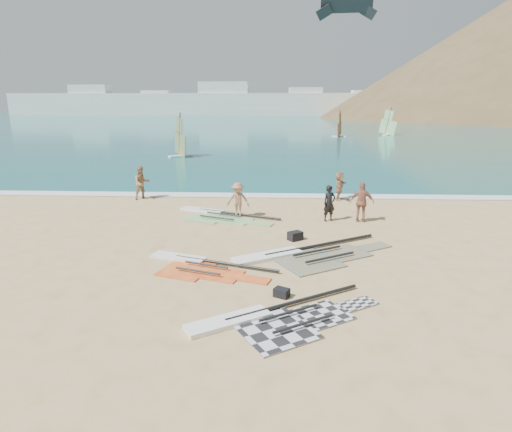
{
  "coord_description": "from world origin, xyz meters",
  "views": [
    {
      "loc": [
        -0.63,
        -13.01,
        5.63
      ],
      "look_at": [
        -1.41,
        4.0,
        1.0
      ],
      "focal_mm": 30.0,
      "sensor_mm": 36.0,
      "label": 1
    }
  ],
  "objects_px": {
    "person_wetsuit": "(329,203)",
    "beachgoer_mid": "(238,200)",
    "rig_grey": "(273,319)",
    "beachgoer_right": "(339,186)",
    "rig_red": "(197,265)",
    "beachgoer_back": "(362,202)",
    "gear_bag_near": "(295,236)",
    "beachgoer_left": "(142,183)",
    "rig_orange": "(305,255)",
    "rig_green": "(216,215)",
    "gear_bag_far": "(282,293)"
  },
  "relations": [
    {
      "from": "rig_grey",
      "to": "beachgoer_right",
      "type": "height_order",
      "value": "beachgoer_right"
    },
    {
      "from": "beachgoer_mid",
      "to": "beachgoer_right",
      "type": "bearing_deg",
      "value": 40.54
    },
    {
      "from": "rig_green",
      "to": "beachgoer_right",
      "type": "height_order",
      "value": "beachgoer_right"
    },
    {
      "from": "rig_red",
      "to": "gear_bag_far",
      "type": "xyz_separation_m",
      "value": [
        2.94,
        -2.22,
        0.08
      ]
    },
    {
      "from": "rig_orange",
      "to": "gear_bag_far",
      "type": "height_order",
      "value": "gear_bag_far"
    },
    {
      "from": "person_wetsuit",
      "to": "beachgoer_mid",
      "type": "relative_size",
      "value": 0.99
    },
    {
      "from": "person_wetsuit",
      "to": "beachgoer_right",
      "type": "bearing_deg",
      "value": 53.4
    },
    {
      "from": "rig_orange",
      "to": "beachgoer_right",
      "type": "bearing_deg",
      "value": 43.75
    },
    {
      "from": "rig_orange",
      "to": "gear_bag_far",
      "type": "relative_size",
      "value": 14.26
    },
    {
      "from": "beachgoer_mid",
      "to": "beachgoer_back",
      "type": "height_order",
      "value": "beachgoer_back"
    },
    {
      "from": "person_wetsuit",
      "to": "gear_bag_near",
      "type": "bearing_deg",
      "value": -142.81
    },
    {
      "from": "rig_red",
      "to": "person_wetsuit",
      "type": "distance_m",
      "value": 8.14
    },
    {
      "from": "rig_grey",
      "to": "rig_orange",
      "type": "bearing_deg",
      "value": 44.89
    },
    {
      "from": "rig_orange",
      "to": "person_wetsuit",
      "type": "height_order",
      "value": "person_wetsuit"
    },
    {
      "from": "gear_bag_near",
      "to": "rig_orange",
      "type": "bearing_deg",
      "value": -81.82
    },
    {
      "from": "rig_grey",
      "to": "rig_red",
      "type": "bearing_deg",
      "value": 94.38
    },
    {
      "from": "rig_grey",
      "to": "beachgoer_left",
      "type": "xyz_separation_m",
      "value": [
        -7.75,
        14.0,
        0.92
      ]
    },
    {
      "from": "rig_grey",
      "to": "gear_bag_near",
      "type": "bearing_deg",
      "value": 50.76
    },
    {
      "from": "rig_orange",
      "to": "gear_bag_near",
      "type": "height_order",
      "value": "gear_bag_near"
    },
    {
      "from": "gear_bag_near",
      "to": "beachgoer_right",
      "type": "bearing_deg",
      "value": 69.23
    },
    {
      "from": "rig_red",
      "to": "gear_bag_far",
      "type": "height_order",
      "value": "gear_bag_far"
    },
    {
      "from": "rig_orange",
      "to": "beachgoer_right",
      "type": "height_order",
      "value": "beachgoer_right"
    },
    {
      "from": "rig_red",
      "to": "beachgoer_mid",
      "type": "distance_m",
      "value": 6.71
    },
    {
      "from": "rig_orange",
      "to": "rig_green",
      "type": "bearing_deg",
      "value": 95.36
    },
    {
      "from": "beachgoer_right",
      "to": "rig_green",
      "type": "bearing_deg",
      "value": 141.5
    },
    {
      "from": "rig_red",
      "to": "beachgoer_back",
      "type": "xyz_separation_m",
      "value": [
        6.82,
        6.03,
        0.91
      ]
    },
    {
      "from": "rig_green",
      "to": "beachgoer_mid",
      "type": "distance_m",
      "value": 1.4
    },
    {
      "from": "gear_bag_far",
      "to": "beachgoer_right",
      "type": "height_order",
      "value": "beachgoer_right"
    },
    {
      "from": "rig_red",
      "to": "person_wetsuit",
      "type": "height_order",
      "value": "person_wetsuit"
    },
    {
      "from": "rig_orange",
      "to": "beachgoer_left",
      "type": "relative_size",
      "value": 3.22
    },
    {
      "from": "gear_bag_far",
      "to": "beachgoer_mid",
      "type": "xyz_separation_m",
      "value": [
        -2.05,
        8.82,
        0.74
      ]
    },
    {
      "from": "rig_grey",
      "to": "rig_red",
      "type": "distance_m",
      "value": 4.55
    },
    {
      "from": "beachgoer_left",
      "to": "beachgoer_mid",
      "type": "xyz_separation_m",
      "value": [
        5.94,
        -3.73,
        -0.09
      ]
    },
    {
      "from": "rig_red",
      "to": "beachgoer_left",
      "type": "xyz_separation_m",
      "value": [
        -5.05,
        10.33,
        0.92
      ]
    },
    {
      "from": "beachgoer_mid",
      "to": "rig_red",
      "type": "bearing_deg",
      "value": -93.43
    },
    {
      "from": "rig_orange",
      "to": "beachgoer_mid",
      "type": "bearing_deg",
      "value": 87.84
    },
    {
      "from": "rig_grey",
      "to": "rig_green",
      "type": "distance_m",
      "value": 10.83
    },
    {
      "from": "rig_grey",
      "to": "beachgoer_left",
      "type": "distance_m",
      "value": 16.02
    },
    {
      "from": "rig_green",
      "to": "beachgoer_back",
      "type": "xyz_separation_m",
      "value": [
        7.05,
        -0.73,
        0.91
      ]
    },
    {
      "from": "beachgoer_right",
      "to": "rig_orange",
      "type": "bearing_deg",
      "value": -174.27
    },
    {
      "from": "rig_grey",
      "to": "gear_bag_far",
      "type": "relative_size",
      "value": 12.18
    },
    {
      "from": "gear_bag_far",
      "to": "beachgoer_back",
      "type": "xyz_separation_m",
      "value": [
        3.88,
        8.26,
        0.83
      ]
    },
    {
      "from": "gear_bag_near",
      "to": "gear_bag_far",
      "type": "distance_m",
      "value": 5.38
    },
    {
      "from": "gear_bag_near",
      "to": "beachgoer_back",
      "type": "distance_m",
      "value": 4.43
    },
    {
      "from": "rig_green",
      "to": "beachgoer_left",
      "type": "bearing_deg",
      "value": 165.43
    },
    {
      "from": "rig_orange",
      "to": "person_wetsuit",
      "type": "distance_m",
      "value": 5.18
    },
    {
      "from": "rig_green",
      "to": "person_wetsuit",
      "type": "bearing_deg",
      "value": 15.28
    },
    {
      "from": "gear_bag_near",
      "to": "person_wetsuit",
      "type": "relative_size",
      "value": 0.32
    },
    {
      "from": "person_wetsuit",
      "to": "beachgoer_mid",
      "type": "xyz_separation_m",
      "value": [
        -4.42,
        0.48,
        0.01
      ]
    },
    {
      "from": "gear_bag_far",
      "to": "rig_red",
      "type": "bearing_deg",
      "value": 142.9
    }
  ]
}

